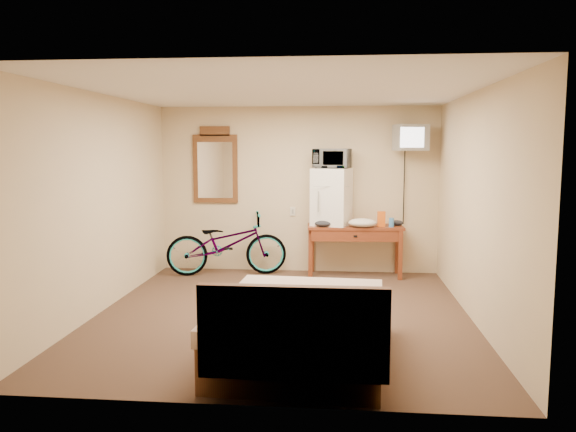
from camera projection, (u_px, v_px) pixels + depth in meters
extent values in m
plane|color=#513428|center=(283.00, 314.00, 6.40)|extent=(4.60, 4.60, 0.00)
plane|color=silver|center=(282.00, 91.00, 6.09)|extent=(4.60, 4.60, 0.00)
cube|color=#CEB691|center=(298.00, 190.00, 8.52)|extent=(4.20, 0.04, 2.50)
cube|color=#CEB691|center=(249.00, 238.00, 3.97)|extent=(4.20, 0.04, 2.50)
cube|color=#CEB691|center=(101.00, 203.00, 6.44)|extent=(0.04, 4.60, 2.50)
cube|color=#CEB691|center=(476.00, 207.00, 6.05)|extent=(0.04, 4.60, 2.50)
cube|color=beige|center=(293.00, 211.00, 8.55)|extent=(0.08, 0.01, 0.13)
cube|color=maroon|center=(355.00, 227.00, 8.24)|extent=(1.41, 0.60, 0.04)
cube|color=maroon|center=(310.00, 254.00, 8.13)|extent=(0.06, 0.06, 0.71)
cube|color=maroon|center=(400.00, 255.00, 8.02)|extent=(0.06, 0.06, 0.71)
cube|color=maroon|center=(312.00, 249.00, 8.56)|extent=(0.06, 0.06, 0.71)
cube|color=maroon|center=(397.00, 250.00, 8.44)|extent=(0.06, 0.06, 0.71)
cube|color=maroon|center=(355.00, 236.00, 8.02)|extent=(1.27, 0.10, 0.16)
cube|color=black|center=(355.00, 236.00, 8.00)|extent=(0.05, 0.02, 0.03)
cube|color=white|center=(332.00, 197.00, 8.24)|extent=(0.63, 0.61, 0.84)
cube|color=gray|center=(331.00, 187.00, 7.98)|extent=(0.51, 0.01, 0.00)
cylinder|color=gray|center=(318.00, 202.00, 8.02)|extent=(0.02, 0.02, 0.30)
imported|color=white|center=(332.00, 158.00, 8.18)|extent=(0.58, 0.45, 0.29)
cube|color=orange|center=(381.00, 219.00, 8.13)|extent=(0.11, 0.07, 0.22)
cylinder|color=#3A7DC7|center=(391.00, 222.00, 8.08)|extent=(0.07, 0.07, 0.13)
ellipsoid|color=silver|center=(362.00, 223.00, 8.06)|extent=(0.41, 0.31, 0.13)
ellipsoid|color=black|center=(323.00, 224.00, 8.09)|extent=(0.24, 0.18, 0.09)
ellipsoid|color=black|center=(397.00, 223.00, 8.22)|extent=(0.17, 0.14, 0.08)
cube|color=black|center=(408.00, 144.00, 8.27)|extent=(0.14, 0.02, 0.14)
cylinder|color=black|center=(409.00, 144.00, 8.22)|extent=(0.05, 0.30, 0.05)
cube|color=gray|center=(411.00, 138.00, 8.00)|extent=(0.51, 0.46, 0.37)
cube|color=white|center=(412.00, 137.00, 7.82)|extent=(0.34, 0.11, 0.28)
cube|color=black|center=(409.00, 138.00, 8.17)|extent=(0.26, 0.09, 0.23)
cube|color=brown|center=(215.00, 169.00, 8.57)|extent=(0.68, 0.04, 1.04)
cube|color=brown|center=(215.00, 131.00, 8.50)|extent=(0.46, 0.04, 0.15)
cube|color=white|center=(215.00, 170.00, 8.55)|extent=(0.54, 0.01, 0.85)
imported|color=black|center=(227.00, 244.00, 8.33)|extent=(1.86, 0.98, 0.93)
cube|color=brown|center=(302.00, 336.00, 5.06)|extent=(1.51, 1.94, 0.40)
cube|color=#BBB191|center=(302.00, 309.00, 5.03)|extent=(1.55, 1.99, 0.14)
cube|color=brown|center=(293.00, 333.00, 4.07)|extent=(1.40, 0.08, 0.70)
ellipsoid|color=silver|center=(255.00, 315.00, 4.40)|extent=(0.57, 0.35, 0.20)
ellipsoid|color=silver|center=(338.00, 317.00, 4.34)|extent=(0.57, 0.35, 0.20)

